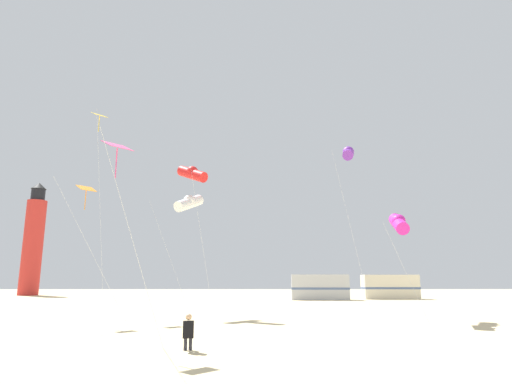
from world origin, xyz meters
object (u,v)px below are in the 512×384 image
kite_tube_white (189,203)px  lighthouse_distant (33,241)px  kite_diamond_rainbow (118,152)px  kite_diamond_gold (100,125)px  kite_tube_scarlet (192,173)px  kite_flyer_standing (188,331)px  kite_tube_magenta (399,223)px  rv_van_cream (390,287)px  kite_tube_violet (348,154)px  rv_van_silver (320,287)px  kite_diamond_orange (87,193)px

kite_tube_white → lighthouse_distant: 46.61m
kite_diamond_rainbow → lighthouse_distant: size_ratio=0.42×
kite_diamond_gold → kite_tube_scarlet: (6.52, -0.35, -3.54)m
kite_flyer_standing → lighthouse_distant: bearing=-66.5°
kite_tube_magenta → kite_tube_scarlet: kite_tube_scarlet is taller
kite_diamond_gold → lighthouse_distant: lighthouse_distant is taller
rv_van_cream → lighthouse_distant: bearing=166.2°
kite_diamond_rainbow → kite_diamond_gold: 15.60m
kite_diamond_rainbow → kite_tube_scarlet: (0.82, 12.88, 2.45)m
kite_tube_magenta → kite_flyer_standing: bearing=-137.4°
kite_tube_violet → rv_van_silver: 23.85m
kite_tube_magenta → rv_van_cream: 29.81m
kite_tube_white → kite_diamond_gold: size_ratio=0.58×
kite_tube_white → lighthouse_distant: lighthouse_distant is taller
kite_tube_violet → rv_van_cream: kite_tube_violet is taller
kite_tube_violet → kite_flyer_standing: bearing=-122.0°
kite_tube_violet → kite_tube_magenta: bearing=-69.5°
kite_tube_scarlet → kite_diamond_gold: bearing=176.9°
kite_tube_magenta → kite_diamond_gold: (-18.61, 4.49, 7.37)m
kite_tube_magenta → rv_van_cream: size_ratio=0.93×
kite_diamond_gold → kite_tube_white: bearing=-4.6°
kite_diamond_gold → rv_van_cream: (26.84, 23.89, -11.28)m
kite_tube_white → kite_diamond_gold: bearing=175.4°
kite_diamond_rainbow → kite_diamond_gold: kite_diamond_gold is taller
kite_tube_violet → kite_tube_white: bearing=-178.2°
kite_diamond_rainbow → kite_diamond_orange: 9.32m
kite_diamond_rainbow → rv_van_silver: kite_diamond_rainbow is taller
kite_diamond_orange → rv_van_cream: size_ratio=1.14×
kite_tube_white → kite_tube_magenta: bearing=-18.0°
kite_diamond_gold → rv_van_silver: (18.20, 21.78, -11.28)m
rv_van_silver → kite_diamond_orange: bearing=-117.8°
rv_van_silver → kite_tube_white: bearing=-113.6°
kite_tube_white → kite_diamond_rainbow: size_ratio=1.10×
rv_van_cream → kite_flyer_standing: bearing=-115.5°
kite_tube_scarlet → rv_van_silver: size_ratio=1.49×
kite_tube_magenta → kite_tube_scarlet: (-12.09, 4.14, 3.84)m
rv_van_cream → kite_tube_violet: bearing=-111.8°
kite_flyer_standing → kite_tube_violet: (8.52, 13.62, 9.96)m
kite_diamond_rainbow → lighthouse_distant: bearing=119.3°
kite_tube_violet → kite_tube_white: size_ratio=1.44×
kite_tube_magenta → lighthouse_distant: size_ratio=0.36×
kite_diamond_rainbow → kite_tube_scarlet: size_ratio=0.73×
kite_diamond_orange → lighthouse_distant: 47.55m
kite_flyer_standing → kite_tube_white: (-2.10, 13.29, 6.52)m
kite_tube_violet → kite_diamond_orange: size_ratio=1.53×
kite_flyer_standing → rv_van_silver: rv_van_silver is taller
kite_tube_violet → kite_tube_magenta: size_ratio=1.88×
kite_tube_violet → kite_tube_white: 11.16m
kite_tube_white → rv_van_cream: size_ratio=1.21×
kite_diamond_orange → kite_tube_violet: bearing=17.0°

